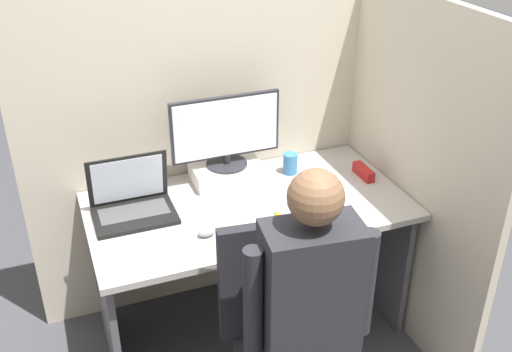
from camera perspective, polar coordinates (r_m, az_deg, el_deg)
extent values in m
cube|color=#B7AD99|center=(3.06, -3.40, 2.48)|extent=(1.96, 0.04, 1.66)
cube|color=#F4EA66|center=(2.91, -6.78, 5.24)|extent=(0.07, 0.01, 0.07)
cube|color=#EA9EC6|center=(2.96, -5.75, 3.52)|extent=(0.08, 0.01, 0.08)
cube|color=#B7AD99|center=(2.97, 13.58, 0.86)|extent=(0.04, 1.42, 1.66)
cube|color=#9E9993|center=(2.77, -0.72, -2.90)|extent=(1.46, 0.77, 0.03)
cube|color=#4C4C51|center=(2.87, -14.09, -11.78)|extent=(0.03, 0.65, 0.71)
cube|color=#4C4C51|center=(3.24, 11.00, -6.15)|extent=(0.03, 0.65, 0.71)
cube|color=white|center=(2.94, -2.78, 0.34)|extent=(0.34, 0.21, 0.08)
cylinder|color=#232328|center=(2.92, -2.80, 1.16)|extent=(0.20, 0.20, 0.01)
cylinder|color=#232328|center=(2.90, -2.81, 1.68)|extent=(0.04, 0.04, 0.05)
cube|color=#232328|center=(2.83, -2.92, 4.70)|extent=(0.53, 0.02, 0.31)
cube|color=silver|center=(2.82, -2.84, 4.60)|extent=(0.51, 0.00, 0.28)
cube|color=black|center=(2.71, -11.45, -3.73)|extent=(0.36, 0.25, 0.02)
cube|color=#424242|center=(2.72, -11.55, -3.33)|extent=(0.30, 0.14, 0.00)
cube|color=black|center=(2.73, -12.12, -0.28)|extent=(0.36, 0.06, 0.25)
cube|color=silver|center=(2.72, -12.10, -0.32)|extent=(0.31, 0.04, 0.22)
ellipsoid|color=gray|center=(2.53, -4.76, -5.39)|extent=(0.07, 0.04, 0.04)
cube|color=#A31919|center=(3.02, 10.20, 0.39)|extent=(0.04, 0.15, 0.05)
cone|color=orange|center=(2.58, 2.61, -4.53)|extent=(0.04, 0.12, 0.04)
cylinder|color=green|center=(2.64, 2.00, -3.74)|extent=(0.02, 0.02, 0.02)
cube|color=black|center=(2.37, 1.68, -9.80)|extent=(0.44, 0.10, 0.52)
cube|color=#232328|center=(2.12, 5.20, -11.03)|extent=(0.36, 0.24, 0.55)
sphere|color=brown|center=(1.90, 5.71, -2.03)|extent=(0.19, 0.19, 0.19)
cylinder|color=#232328|center=(2.08, -0.27, -11.97)|extent=(0.07, 0.07, 0.44)
cylinder|color=#232328|center=(2.19, 10.36, -10.05)|extent=(0.07, 0.07, 0.44)
cylinder|color=teal|center=(3.00, 3.28, 1.20)|extent=(0.07, 0.07, 0.11)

